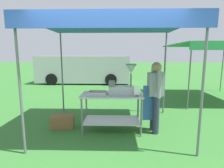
# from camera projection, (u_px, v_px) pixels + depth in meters

# --- Properties ---
(ground_plane) EXTENTS (70.00, 70.00, 0.00)m
(ground_plane) POSITION_uv_depth(u_px,v_px,m) (113.00, 90.00, 9.20)
(ground_plane) COLOR #33702D
(stall_canopy) EXTENTS (3.28, 2.58, 2.46)m
(stall_canopy) POSITION_uv_depth(u_px,v_px,m) (112.00, 27.00, 3.94)
(stall_canopy) COLOR slate
(stall_canopy) RESTS_ON ground
(donut_cart) EXTENTS (1.39, 0.69, 0.88)m
(donut_cart) POSITION_uv_depth(u_px,v_px,m) (112.00, 104.00, 4.13)
(donut_cart) COLOR #B7B7BC
(donut_cart) RESTS_ON ground
(donut_tray) EXTENTS (0.39, 0.30, 0.07)m
(donut_tray) POSITION_uv_depth(u_px,v_px,m) (98.00, 94.00, 4.03)
(donut_tray) COLOR #B7B7BC
(donut_tray) RESTS_ON donut_cart
(donut_fryer) EXTENTS (0.62, 0.28, 0.68)m
(donut_fryer) POSITION_uv_depth(u_px,v_px,m) (123.00, 84.00, 4.07)
(donut_fryer) COLOR #B7B7BC
(donut_fryer) RESTS_ON donut_cart
(menu_sign) EXTENTS (0.13, 0.05, 0.23)m
(menu_sign) POSITION_uv_depth(u_px,v_px,m) (137.00, 92.00, 3.86)
(menu_sign) COLOR black
(menu_sign) RESTS_ON donut_cart
(vendor) EXTENTS (0.46, 0.54, 1.61)m
(vendor) POSITION_uv_depth(u_px,v_px,m) (155.00, 94.00, 4.03)
(vendor) COLOR #2D3347
(vendor) RESTS_ON ground
(supply_crate) EXTENTS (0.57, 0.36, 0.32)m
(supply_crate) POSITION_uv_depth(u_px,v_px,m) (63.00, 121.00, 4.37)
(supply_crate) COLOR brown
(supply_crate) RESTS_ON ground
(van_silver) EXTENTS (5.67, 2.15, 1.69)m
(van_silver) POSITION_uv_depth(u_px,v_px,m) (84.00, 69.00, 11.33)
(van_silver) COLOR #BCBCC1
(van_silver) RESTS_ON ground
(neighbour_tent) EXTENTS (2.98, 3.26, 2.19)m
(neighbour_tent) POSITION_uv_depth(u_px,v_px,m) (212.00, 45.00, 6.96)
(neighbour_tent) COLOR slate
(neighbour_tent) RESTS_ON ground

